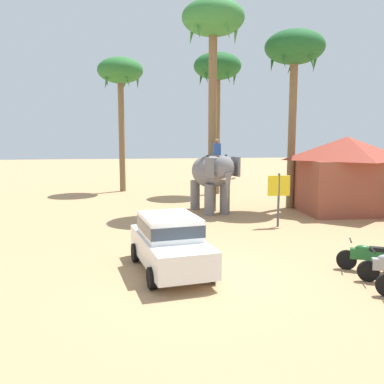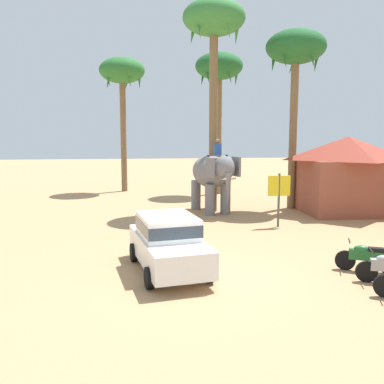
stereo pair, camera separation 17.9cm
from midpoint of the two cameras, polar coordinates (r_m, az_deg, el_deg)
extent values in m
plane|color=tan|center=(12.30, -0.54, -11.63)|extent=(120.00, 120.00, 0.00)
cube|color=white|center=(12.69, -3.39, -7.80)|extent=(2.36, 4.33, 0.76)
cube|color=white|center=(12.62, -3.53, -4.62)|extent=(1.89, 2.33, 0.64)
cube|color=#2D3842|center=(12.62, -3.53, -4.62)|extent=(1.91, 2.35, 0.35)
cylinder|color=black|center=(11.88, 2.22, -10.81)|extent=(0.28, 0.62, 0.60)
cylinder|color=black|center=(11.45, -5.98, -11.59)|extent=(0.28, 0.62, 0.60)
cylinder|color=black|center=(14.19, -1.30, -7.68)|extent=(0.28, 0.62, 0.60)
cylinder|color=black|center=(13.83, -8.15, -8.18)|extent=(0.28, 0.62, 0.60)
ellipsoid|color=slate|center=(22.17, 2.19, 2.81)|extent=(2.33, 3.40, 1.70)
cylinder|color=slate|center=(21.69, 4.26, -0.92)|extent=(0.52, 0.52, 1.60)
cylinder|color=slate|center=(21.31, 2.15, -1.06)|extent=(0.52, 0.52, 1.60)
cylinder|color=slate|center=(23.35, 2.19, -0.28)|extent=(0.52, 0.52, 1.60)
cylinder|color=slate|center=(22.99, 0.20, -0.40)|extent=(0.52, 0.52, 1.60)
ellipsoid|color=slate|center=(20.69, 4.09, 3.26)|extent=(1.32, 1.25, 1.20)
cube|color=slate|center=(21.10, 5.72, 3.47)|extent=(0.32, 0.80, 0.96)
cube|color=slate|center=(20.46, 2.16, 3.36)|extent=(0.32, 0.80, 0.96)
cone|color=slate|center=(20.39, 4.63, 0.36)|extent=(0.44, 0.44, 1.60)
cone|color=beige|center=(20.50, 5.23, 1.80)|extent=(0.26, 0.57, 0.21)
cone|color=beige|center=(20.26, 3.93, 1.74)|extent=(0.26, 0.57, 0.21)
cube|color=#2D519E|center=(21.33, 3.17, 5.83)|extent=(0.39, 0.32, 0.60)
sphere|color=#8E6647|center=(21.32, 3.18, 6.96)|extent=(0.22, 0.22, 0.22)
cylinder|color=#333338|center=(21.58, 4.41, 4.39)|extent=(0.12, 0.12, 0.55)
cylinder|color=#333338|center=(21.13, 1.89, 4.33)|extent=(0.12, 0.12, 0.55)
cylinder|color=black|center=(12.88, 22.52, -9.93)|extent=(0.60, 0.28, 0.60)
cylinder|color=black|center=(12.73, 23.07, -7.27)|extent=(0.21, 0.53, 0.04)
cylinder|color=black|center=(13.75, 19.96, -8.68)|extent=(0.59, 0.34, 0.60)
cube|color=#23662D|center=(13.74, 22.52, -7.86)|extent=(1.01, 0.60, 0.32)
ellipsoid|color=#23662D|center=(13.68, 21.93, -7.12)|extent=(0.50, 0.40, 0.20)
cube|color=black|center=(13.73, 23.60, -7.16)|extent=(0.49, 0.38, 0.12)
cylinder|color=black|center=(13.60, 20.46, -6.18)|extent=(0.26, 0.52, 0.04)
cylinder|color=brown|center=(28.97, 3.24, 8.09)|extent=(0.42, 0.42, 8.45)
ellipsoid|color=#1E5B28|center=(29.33, 3.31, 16.77)|extent=(3.20, 3.20, 1.80)
cone|color=#1E5B28|center=(29.51, 5.67, 15.71)|extent=(0.40, 0.92, 1.64)
cone|color=#1E5B28|center=(30.43, 3.57, 15.49)|extent=(0.91, 0.57, 1.67)
cone|color=#1E5B28|center=(29.77, 1.12, 15.67)|extent=(0.73, 0.83, 1.69)
cone|color=#1E5B28|center=(28.39, 1.59, 16.05)|extent=(0.73, 0.83, 1.69)
cone|color=#1E5B28|center=(28.22, 4.54, 16.08)|extent=(0.91, 0.57, 1.67)
cylinder|color=brown|center=(22.24, 2.58, 9.88)|extent=(0.44, 0.44, 9.78)
ellipsoid|color=#337A38|center=(22.99, 2.66, 22.67)|extent=(3.20, 3.20, 1.80)
cone|color=#337A38|center=(23.11, 5.79, 21.28)|extent=(0.40, 0.92, 1.64)
cone|color=#337A38|center=(24.02, 3.04, 20.79)|extent=(0.91, 0.57, 1.67)
cone|color=#337A38|center=(23.39, -0.20, 21.16)|extent=(0.73, 0.83, 1.69)
cone|color=#337A38|center=(22.03, 0.34, 21.99)|extent=(0.73, 0.83, 1.69)
cone|color=#337A38|center=(21.85, 4.28, 22.09)|extent=(0.91, 0.57, 1.67)
cylinder|color=brown|center=(30.64, -9.73, 7.90)|extent=(0.42, 0.42, 8.37)
ellipsoid|color=#286B2D|center=(30.96, -9.93, 16.04)|extent=(3.20, 3.20, 1.80)
cone|color=#286B2D|center=(30.88, -7.60, 15.17)|extent=(0.40, 0.92, 1.64)
cone|color=#286B2D|center=(32.02, -9.16, 14.88)|extent=(0.91, 0.57, 1.67)
cone|color=#286B2D|center=(31.63, -11.68, 14.90)|extent=(0.73, 0.83, 1.69)
cone|color=#286B2D|center=(30.24, -11.86, 15.23)|extent=(0.73, 0.83, 1.69)
cone|color=#286B2D|center=(29.75, -9.24, 15.42)|extent=(0.91, 0.57, 1.67)
cylinder|color=brown|center=(23.80, 13.26, 8.05)|extent=(0.42, 0.42, 8.54)
ellipsoid|color=#1E5B28|center=(24.24, 13.61, 18.67)|extent=(3.20, 3.20, 1.80)
cone|color=#1E5B28|center=(24.60, 16.29, 17.23)|extent=(0.40, 0.92, 1.64)
cone|color=#1E5B28|center=(25.33, 13.40, 17.05)|extent=(0.91, 0.57, 1.67)
cone|color=#1E5B28|center=(24.48, 10.72, 17.45)|extent=(0.73, 0.83, 1.69)
cone|color=#1E5B28|center=(23.17, 11.90, 17.98)|extent=(0.73, 0.83, 1.69)
cone|color=#1E5B28|center=(23.25, 15.55, 17.83)|extent=(0.91, 0.57, 1.67)
cube|color=#994C38|center=(23.36, 19.93, 0.75)|extent=(4.52, 3.74, 2.80)
pyramid|color=#9E3828|center=(23.21, 20.16, 5.65)|extent=(5.14, 4.36, 1.20)
cylinder|color=#4C4C51|center=(18.97, 11.45, -1.10)|extent=(0.10, 0.10, 2.40)
cube|color=yellow|center=(18.88, 11.50, 0.85)|extent=(1.00, 0.08, 0.90)
camera|label=1|loc=(0.09, -90.28, -0.04)|focal=39.12mm
camera|label=2|loc=(0.09, 89.72, 0.04)|focal=39.12mm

